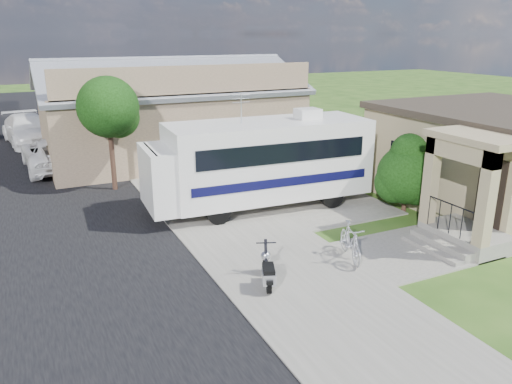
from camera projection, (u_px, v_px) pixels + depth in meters
name	position (u px, v px, depth m)	size (l,w,h in m)	color
ground	(309.00, 257.00, 14.28)	(120.00, 120.00, 0.00)	#214412
street_slab	(16.00, 194.00, 19.79)	(9.00, 80.00, 0.02)	black
sidewalk_slab	(174.00, 175.00, 22.45)	(4.00, 80.00, 0.06)	slate
driveway_slab	(281.00, 203.00, 18.75)	(7.00, 6.00, 0.05)	slate
walk_slab	(415.00, 250.00, 14.64)	(4.00, 3.00, 0.05)	slate
house	(495.00, 155.00, 18.62)	(9.47, 7.80, 3.54)	#8D7F59
warehouse	(169.00, 117.00, 25.69)	(12.50, 8.40, 5.04)	brown
street_tree_a	(111.00, 110.00, 19.56)	(2.44, 2.40, 4.58)	black
street_tree_b	(79.00, 84.00, 28.11)	(2.44, 2.40, 4.73)	black
street_tree_c	(63.00, 77.00, 35.94)	(2.44, 2.40, 4.42)	black
motorhome	(261.00, 160.00, 17.84)	(8.17, 2.95, 4.13)	silver
shrub	(407.00, 172.00, 17.62)	(2.31, 2.20, 2.83)	black
scooter	(268.00, 271.00, 12.44)	(0.79, 1.42, 0.97)	black
bicycle	(350.00, 244.00, 13.87)	(0.49, 1.73, 1.04)	#B8B9C0
pickup_truck	(53.00, 154.00, 23.35)	(2.46, 5.34, 1.48)	white
van	(29.00, 130.00, 28.69)	(2.33, 5.74, 1.66)	white
garden_hose	(421.00, 236.00, 15.54)	(0.41, 0.41, 0.18)	#14642B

